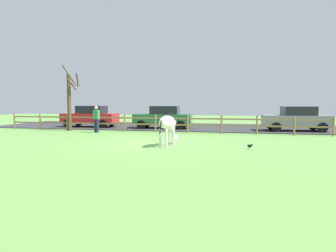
{
  "coord_description": "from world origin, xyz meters",
  "views": [
    {
      "loc": [
        4.02,
        -13.23,
        1.88
      ],
      "look_at": [
        0.78,
        1.22,
        0.72
      ],
      "focal_mm": 32.56,
      "sensor_mm": 36.0,
      "label": 1
    }
  ],
  "objects_px": {
    "bare_tree": "(70,100)",
    "parked_car_grey": "(296,118)",
    "parked_car_green": "(163,117)",
    "parked_car_red": "(91,116)",
    "crow_on_grass": "(250,146)",
    "visitor_near_fence": "(96,118)",
    "zebra": "(168,125)"
  },
  "relations": [
    {
      "from": "parked_car_green",
      "to": "visitor_near_fence",
      "type": "distance_m",
      "value": 4.85
    },
    {
      "from": "crow_on_grass",
      "to": "visitor_near_fence",
      "type": "height_order",
      "value": "visitor_near_fence"
    },
    {
      "from": "parked_car_green",
      "to": "bare_tree",
      "type": "bearing_deg",
      "value": -155.26
    },
    {
      "from": "zebra",
      "to": "parked_car_grey",
      "type": "bearing_deg",
      "value": 50.66
    },
    {
      "from": "bare_tree",
      "to": "crow_on_grass",
      "type": "relative_size",
      "value": 19.77
    },
    {
      "from": "zebra",
      "to": "parked_car_green",
      "type": "height_order",
      "value": "parked_car_green"
    },
    {
      "from": "crow_on_grass",
      "to": "parked_car_green",
      "type": "bearing_deg",
      "value": 124.16
    },
    {
      "from": "crow_on_grass",
      "to": "parked_car_grey",
      "type": "bearing_deg",
      "value": 68.49
    },
    {
      "from": "parked_car_red",
      "to": "parked_car_grey",
      "type": "bearing_deg",
      "value": -0.51
    },
    {
      "from": "bare_tree",
      "to": "parked_car_grey",
      "type": "height_order",
      "value": "bare_tree"
    },
    {
      "from": "parked_car_grey",
      "to": "parked_car_green",
      "type": "height_order",
      "value": "same"
    },
    {
      "from": "parked_car_grey",
      "to": "bare_tree",
      "type": "bearing_deg",
      "value": -170.22
    },
    {
      "from": "parked_car_green",
      "to": "parked_car_red",
      "type": "distance_m",
      "value": 5.56
    },
    {
      "from": "crow_on_grass",
      "to": "visitor_near_fence",
      "type": "bearing_deg",
      "value": 152.06
    },
    {
      "from": "parked_car_green",
      "to": "visitor_near_fence",
      "type": "bearing_deg",
      "value": -135.44
    },
    {
      "from": "zebra",
      "to": "parked_car_red",
      "type": "relative_size",
      "value": 0.47
    },
    {
      "from": "zebra",
      "to": "parked_car_grey",
      "type": "relative_size",
      "value": 0.47
    },
    {
      "from": "crow_on_grass",
      "to": "visitor_near_fence",
      "type": "distance_m",
      "value": 10.22
    },
    {
      "from": "zebra",
      "to": "bare_tree",
      "type": "bearing_deg",
      "value": 144.9
    },
    {
      "from": "visitor_near_fence",
      "to": "bare_tree",
      "type": "bearing_deg",
      "value": 161.02
    },
    {
      "from": "bare_tree",
      "to": "crow_on_grass",
      "type": "xyz_separation_m",
      "value": [
        11.25,
        -5.55,
        -1.89
      ]
    },
    {
      "from": "bare_tree",
      "to": "parked_car_grey",
      "type": "bearing_deg",
      "value": 9.78
    },
    {
      "from": "parked_car_red",
      "to": "visitor_near_fence",
      "type": "relative_size",
      "value": 2.49
    },
    {
      "from": "parked_car_green",
      "to": "visitor_near_fence",
      "type": "xyz_separation_m",
      "value": [
        -3.45,
        -3.4,
        0.06
      ]
    },
    {
      "from": "parked_car_grey",
      "to": "parked_car_green",
      "type": "distance_m",
      "value": 8.71
    },
    {
      "from": "parked_car_green",
      "to": "parked_car_red",
      "type": "bearing_deg",
      "value": -179.85
    },
    {
      "from": "parked_car_red",
      "to": "visitor_near_fence",
      "type": "height_order",
      "value": "visitor_near_fence"
    },
    {
      "from": "bare_tree",
      "to": "zebra",
      "type": "bearing_deg",
      "value": -35.1
    },
    {
      "from": "bare_tree",
      "to": "zebra",
      "type": "distance_m",
      "value": 9.66
    },
    {
      "from": "crow_on_grass",
      "to": "parked_car_red",
      "type": "height_order",
      "value": "parked_car_red"
    },
    {
      "from": "parked_car_grey",
      "to": "parked_car_red",
      "type": "distance_m",
      "value": 14.27
    },
    {
      "from": "zebra",
      "to": "crow_on_grass",
      "type": "relative_size",
      "value": 8.95
    }
  ]
}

